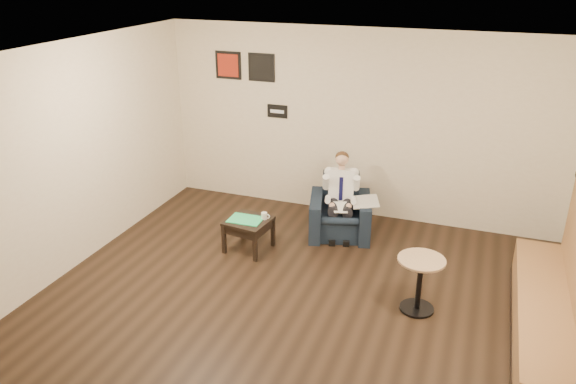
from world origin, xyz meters
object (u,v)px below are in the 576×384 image
(side_table, at_px, (249,235))
(coffee_mug, at_px, (264,216))
(smartphone, at_px, (257,216))
(seated_man, at_px, (341,201))
(armchair, at_px, (340,208))
(banquette, at_px, (555,282))
(green_folder, at_px, (246,219))
(cafe_table, at_px, (419,285))

(side_table, height_order, coffee_mug, coffee_mug)
(coffee_mug, bearing_deg, smartphone, 155.70)
(seated_man, distance_m, side_table, 1.35)
(armchair, xyz_separation_m, banquette, (2.64, -1.62, 0.29))
(coffee_mug, bearing_deg, green_folder, -153.50)
(side_table, xyz_separation_m, smartphone, (0.07, 0.15, 0.23))
(seated_man, bearing_deg, coffee_mug, -156.71)
(armchair, relative_size, cafe_table, 1.30)
(green_folder, bearing_deg, seated_man, 36.03)
(seated_man, height_order, cafe_table, seated_man)
(green_folder, distance_m, cafe_table, 2.47)
(cafe_table, bearing_deg, armchair, 130.99)
(side_table, bearing_deg, green_folder, -153.50)
(banquette, relative_size, cafe_table, 4.18)
(side_table, height_order, cafe_table, cafe_table)
(armchair, bearing_deg, cafe_table, -63.89)
(seated_man, height_order, green_folder, seated_man)
(smartphone, xyz_separation_m, banquette, (3.60, -0.89, 0.25))
(seated_man, relative_size, cafe_table, 1.72)
(green_folder, bearing_deg, smartphone, 58.85)
(coffee_mug, bearing_deg, cafe_table, -18.87)
(seated_man, height_order, side_table, seated_man)
(smartphone, bearing_deg, side_table, -97.35)
(coffee_mug, xyz_separation_m, cafe_table, (2.16, -0.74, -0.16))
(side_table, bearing_deg, cafe_table, -15.31)
(coffee_mug, xyz_separation_m, banquette, (3.48, -0.84, 0.21))
(armchair, height_order, side_table, armchair)
(armchair, distance_m, seated_man, 0.18)
(cafe_table, bearing_deg, smartphone, 160.83)
(side_table, height_order, banquette, banquette)
(banquette, distance_m, cafe_table, 1.37)
(seated_man, distance_m, smartphone, 1.18)
(armchair, relative_size, smartphone, 6.12)
(side_table, distance_m, smartphone, 0.28)
(smartphone, relative_size, banquette, 0.05)
(green_folder, height_order, banquette, banquette)
(coffee_mug, height_order, smartphone, coffee_mug)
(green_folder, xyz_separation_m, cafe_table, (2.39, -0.63, -0.12))
(side_table, xyz_separation_m, cafe_table, (2.35, -0.64, 0.10))
(side_table, distance_m, green_folder, 0.23)
(seated_man, distance_m, green_folder, 1.35)
(armchair, distance_m, side_table, 1.37)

